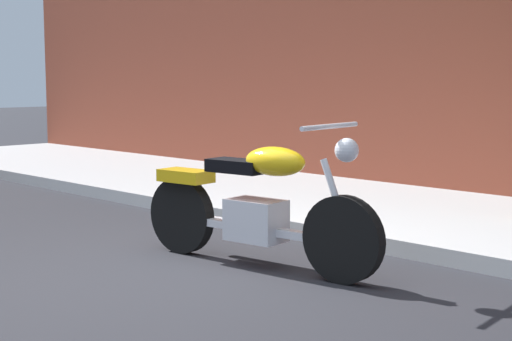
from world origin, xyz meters
name	(u,v)px	position (x,y,z in m)	size (l,w,h in m)	color
ground_plane	(183,280)	(0.00, 0.00, 0.00)	(60.00, 60.00, 0.00)	#28282D
sidewalk	(422,216)	(0.00, 3.09, 0.07)	(19.25, 2.81, 0.14)	#B1B1B1
motorcycle	(256,206)	(0.08, 0.66, 0.47)	(2.19, 0.70, 1.13)	black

